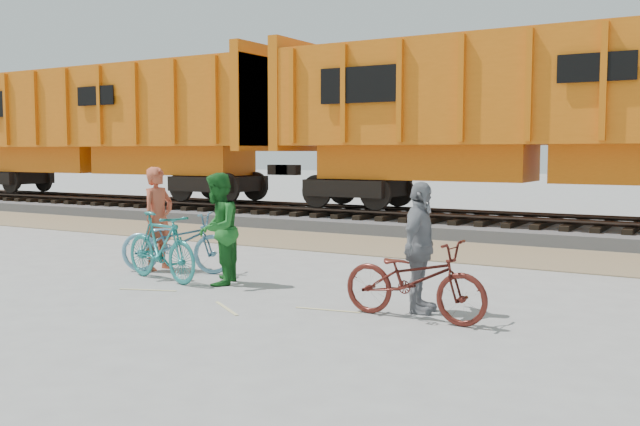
# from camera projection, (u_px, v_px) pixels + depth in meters

# --- Properties ---
(ground) EXTENTS (120.00, 120.00, 0.00)m
(ground) POSITION_uv_depth(u_px,v_px,m) (234.00, 288.00, 10.85)
(ground) COLOR #9E9E99
(ground) RESTS_ON ground
(gravel_strip) EXTENTS (120.00, 3.00, 0.02)m
(gravel_strip) POSITION_uv_depth(u_px,v_px,m) (388.00, 246.00, 15.56)
(gravel_strip) COLOR #91795A
(gravel_strip) RESTS_ON ground
(ballast_bed) EXTENTS (120.00, 4.00, 0.30)m
(ballast_bed) POSITION_uv_depth(u_px,v_px,m) (445.00, 226.00, 18.55)
(ballast_bed) COLOR slate
(ballast_bed) RESTS_ON ground
(track) EXTENTS (120.00, 2.60, 0.24)m
(track) POSITION_uv_depth(u_px,v_px,m) (445.00, 213.00, 18.53)
(track) COLOR black
(track) RESTS_ON ballast_bed
(hopper_car_left) EXTENTS (14.00, 3.13, 4.65)m
(hopper_car_left) POSITION_uv_depth(u_px,v_px,m) (103.00, 125.00, 24.66)
(hopper_car_left) COLOR black
(hopper_car_left) RESTS_ON track
(hopper_car_center) EXTENTS (14.00, 3.13, 4.65)m
(hopper_car_center) POSITION_uv_depth(u_px,v_px,m) (545.00, 113.00, 17.05)
(hopper_car_center) COLOR black
(hopper_car_center) RESTS_ON track
(bicycle_blue) EXTENTS (2.11, 1.34, 1.05)m
(bicycle_blue) POSITION_uv_depth(u_px,v_px,m) (176.00, 242.00, 12.18)
(bicycle_blue) COLOR #629AB5
(bicycle_blue) RESTS_ON ground
(bicycle_teal) EXTENTS (1.90, 0.93, 1.10)m
(bicycle_teal) POSITION_uv_depth(u_px,v_px,m) (161.00, 247.00, 11.42)
(bicycle_teal) COLOR #217874
(bicycle_teal) RESTS_ON ground
(bicycle_maroon) EXTENTS (1.94, 0.76, 1.00)m
(bicycle_maroon) POSITION_uv_depth(u_px,v_px,m) (414.00, 279.00, 8.77)
(bicycle_maroon) COLOR #501A14
(bicycle_maroon) RESTS_ON ground
(person_solo) EXTENTS (0.45, 0.67, 1.81)m
(person_solo) POSITION_uv_depth(u_px,v_px,m) (158.00, 218.00, 12.48)
(person_solo) COLOR #BA5034
(person_solo) RESTS_ON ground
(person_man) EXTENTS (0.94, 1.04, 1.75)m
(person_man) POSITION_uv_depth(u_px,v_px,m) (218.00, 229.00, 11.06)
(person_man) COLOR #1D6723
(person_man) RESTS_ON ground
(person_woman) EXTENTS (0.52, 1.03, 1.69)m
(person_woman) POSITION_uv_depth(u_px,v_px,m) (420.00, 247.00, 9.13)
(person_woman) COLOR gray
(person_woman) RESTS_ON ground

